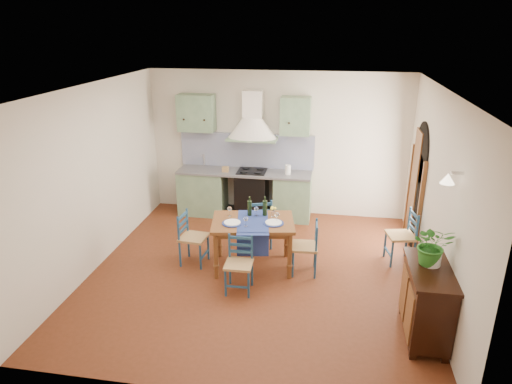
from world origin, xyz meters
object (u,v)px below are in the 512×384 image
chair_near (239,264)px  potted_plant (433,245)px  dining_table (253,226)px  sideboard (426,300)px

chair_near → potted_plant: (2.42, -0.53, 0.77)m
dining_table → chair_near: size_ratio=1.67×
potted_plant → sideboard: bearing=-91.5°
chair_near → sideboard: sideboard is taller
dining_table → sideboard: (2.33, -1.32, -0.19)m
dining_table → sideboard: size_ratio=1.30×
chair_near → potted_plant: potted_plant is taller
chair_near → sideboard: bearing=-14.7°
chair_near → sideboard: (2.42, -0.64, 0.09)m
potted_plant → dining_table: bearing=152.7°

